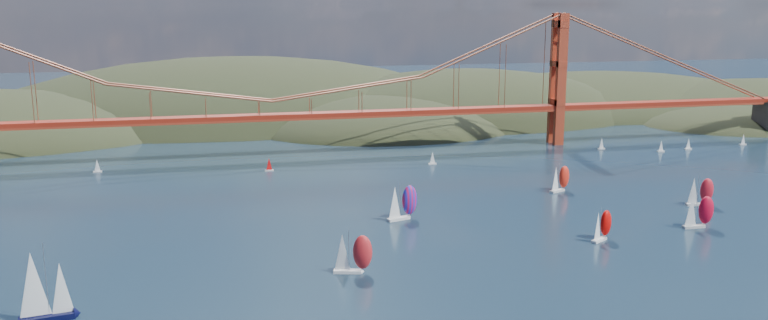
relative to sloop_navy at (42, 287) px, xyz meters
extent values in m
ellipsoid|color=black|center=(45.91, 267.20, -23.56)|extent=(300.00, 180.00, 96.00)
ellipsoid|color=black|center=(165.91, 237.20, -20.06)|extent=(220.00, 140.00, 76.00)
ellipsoid|color=black|center=(115.91, 207.20, -15.16)|extent=(140.00, 110.00, 48.00)
ellipsoid|color=black|center=(255.91, 257.20, -17.26)|extent=(260.00, 160.00, 60.00)
ellipsoid|color=black|center=(340.91, 217.20, -15.86)|extent=(220.00, 150.00, 52.00)
ellipsoid|color=black|center=(295.91, 177.20, -11.66)|extent=(120.00, 90.00, 28.00)
cube|color=maroon|center=(55.91, 147.20, 9.24)|extent=(440.00, 7.00, 1.60)
cube|color=maroon|center=(55.91, 147.20, 8.04)|extent=(440.00, 7.00, 0.80)
cube|color=maroon|center=(175.91, 147.20, 20.74)|extent=(4.00, 8.50, 55.00)
cube|color=black|center=(0.38, 0.07, -6.18)|extent=(10.13, 4.46, 1.18)
cylinder|color=#99999E|center=(0.86, 0.16, 1.49)|extent=(0.15, 0.15, 14.15)
cone|color=white|center=(-1.36, -0.25, 0.78)|extent=(6.38, 6.38, 12.45)
cone|color=white|center=(3.27, 0.60, -0.64)|extent=(4.56, 4.56, 9.90)
cube|color=white|center=(60.32, 12.25, -6.39)|extent=(6.39, 3.20, 0.74)
cylinder|color=#99999E|center=(60.62, 12.17, -1.41)|extent=(0.09, 0.09, 9.23)
cone|color=white|center=(59.25, 12.52, -1.87)|extent=(4.19, 4.19, 8.12)
ellipsoid|color=red|center=(63.60, 11.40, -1.87)|extent=(4.84, 3.69, 7.75)
cube|color=white|center=(126.25, 20.07, -6.45)|extent=(5.30, 3.98, 0.63)
cylinder|color=#99999E|center=(126.48, 20.21, -2.16)|extent=(0.08, 0.08, 7.94)
cone|color=white|center=(125.43, 19.58, -2.56)|extent=(4.06, 4.06, 6.98)
ellipsoid|color=#D10502|center=(128.75, 21.56, -2.56)|extent=(4.37, 3.90, 6.67)
cube|color=silver|center=(156.66, 24.66, -6.40)|extent=(6.07, 1.84, 0.72)
cylinder|color=#99999E|center=(156.96, 24.66, -1.52)|extent=(0.09, 0.09, 9.04)
cone|color=white|center=(155.58, 24.69, -1.97)|extent=(3.46, 3.46, 7.95)
ellipsoid|color=red|center=(159.98, 24.58, -1.97)|extent=(4.29, 2.76, 7.59)
cube|color=silver|center=(138.87, 69.17, -6.42)|extent=(5.82, 3.81, 0.68)
cylinder|color=#99999E|center=(139.13, 69.29, -1.82)|extent=(0.09, 0.09, 8.52)
cone|color=white|center=(137.94, 68.75, -2.25)|extent=(4.22, 4.22, 7.49)
ellipsoid|color=red|center=(141.71, 70.48, -2.25)|extent=(4.65, 3.93, 7.15)
cube|color=silver|center=(171.48, 44.61, -6.42)|extent=(5.89, 2.31, 0.69)
cylinder|color=#99999E|center=(171.77, 44.57, -1.78)|extent=(0.09, 0.09, 8.60)
cone|color=white|center=(170.46, 44.74, -2.21)|extent=(3.59, 3.59, 7.56)
ellipsoid|color=red|center=(174.61, 44.21, -2.21)|extent=(4.30, 3.01, 7.22)
cube|color=white|center=(81.70, 50.00, -6.37)|extent=(6.87, 3.75, 0.79)
cylinder|color=#99999E|center=(82.02, 50.10, -1.00)|extent=(0.10, 0.10, 9.93)
cone|color=white|center=(80.56, 49.64, -1.50)|extent=(4.65, 4.65, 8.74)
ellipsoid|color=#BC123D|center=(85.17, 51.09, -1.50)|extent=(5.29, 4.16, 8.34)
cube|color=silver|center=(-7.55, 132.93, -6.51)|extent=(3.00, 1.00, 0.50)
cone|color=white|center=(-7.55, 132.93, -4.16)|extent=(2.00, 2.00, 4.20)
cube|color=silver|center=(188.81, 130.82, -6.51)|extent=(3.00, 1.00, 0.50)
cone|color=white|center=(188.81, 130.82, -4.16)|extent=(2.00, 2.00, 4.20)
cube|color=silver|center=(209.43, 120.19, -6.51)|extent=(3.00, 1.00, 0.50)
cone|color=white|center=(209.43, 120.19, -4.16)|extent=(2.00, 2.00, 4.20)
cube|color=silver|center=(223.30, 122.12, -6.51)|extent=(3.00, 1.00, 0.50)
cone|color=white|center=(223.30, 122.12, -4.16)|extent=(2.00, 2.00, 4.20)
cube|color=silver|center=(252.17, 125.63, -6.51)|extent=(3.00, 1.00, 0.50)
cone|color=white|center=(252.17, 125.63, -4.16)|extent=(2.00, 2.00, 4.20)
cube|color=silver|center=(112.31, 118.27, -6.51)|extent=(3.00, 1.00, 0.50)
cone|color=white|center=(112.31, 118.27, -4.16)|extent=(2.00, 2.00, 4.20)
cube|color=silver|center=(52.09, 121.02, -6.51)|extent=(3.00, 1.00, 0.50)
cone|color=red|center=(52.09, 121.02, -4.16)|extent=(2.00, 2.00, 4.20)
camera|label=1|loc=(31.95, -142.95, 51.73)|focal=35.00mm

